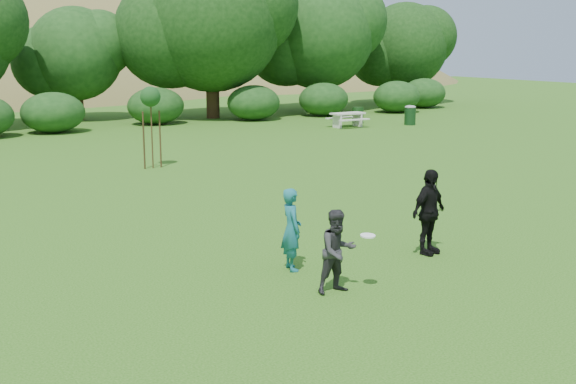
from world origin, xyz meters
The scene contains 10 objects.
ground centered at (0.00, 0.00, 0.00)m, with size 120.00×120.00×0.00m, color #19470C.
player_teal centered at (-1.04, 1.16, 0.81)m, with size 0.59×0.39×1.61m, color #175D69.
player_grey centered at (-1.02, -0.37, 0.75)m, with size 0.73×0.57×1.50m, color #29292C.
player_black centered at (1.95, 0.60, 0.90)m, with size 1.05×0.44×1.79m, color black.
trash_can_near centered at (15.46, 21.24, 0.45)m, with size 0.60×0.60×0.90m, color #153613.
frisbee centered at (-0.55, -0.61, 1.02)m, with size 0.27×0.27×0.04m.
sapling centered at (0.82, 13.52, 2.42)m, with size 0.70×0.70×2.85m.
picnic_table centered at (13.97, 20.13, 0.52)m, with size 1.80×1.48×0.76m.
trash_can_lidded centered at (17.49, 19.31, 0.54)m, with size 0.60×0.60×1.05m.
tree_row centered at (3.23, 28.68, 4.87)m, with size 53.92×10.38×9.62m.
Camera 1 is at (-8.03, -10.30, 4.33)m, focal length 45.00 mm.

